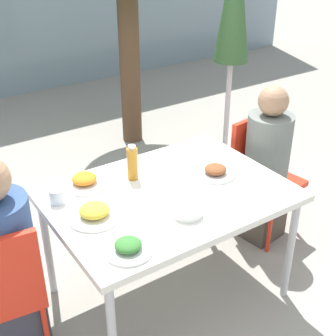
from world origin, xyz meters
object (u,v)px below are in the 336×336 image
person_left (5,268)px  chair_right (260,168)px  drinking_cup (57,196)px  bottle (132,163)px  closed_umbrella (234,13)px  person_right (266,169)px  salad_bowl (187,210)px

person_left → chair_right: (1.84, 0.12, -0.05)m
person_left → chair_right: 1.84m
chair_right → drinking_cup: 1.51m
person_left → chair_right: bearing=10.3°
bottle → closed_umbrella: bearing=29.2°
person_left → bottle: size_ratio=5.49×
chair_right → bottle: 1.08m
chair_right → bottle: (-1.03, 0.01, 0.34)m
closed_umbrella → bottle: bearing=-150.8°
bottle → drinking_cup: 0.47m
person_right → bottle: bearing=-14.3°
person_right → bottle: size_ratio=5.38×
person_left → closed_umbrella: 2.51m
person_left → salad_bowl: 0.95m
drinking_cup → person_left: bearing=-159.4°
person_left → closed_umbrella: size_ratio=0.57×
bottle → salad_bowl: bottle is taller
person_right → closed_umbrella: 1.28m
person_right → person_left: bearing=-7.6°
drinking_cup → chair_right: bearing=-0.6°
closed_umbrella → bottle: size_ratio=9.65×
salad_bowl → person_left: bearing=158.0°
closed_umbrella → drinking_cup: closed_umbrella is taller
person_right → drinking_cup: size_ratio=13.86×
person_left → chair_right: size_ratio=1.35×
bottle → person_right: bearing=-5.7°
drinking_cup → salad_bowl: drinking_cup is taller
person_right → closed_umbrella: bearing=-122.2°
drinking_cup → salad_bowl: 0.70m
chair_right → closed_umbrella: (0.34, 0.78, 0.91)m
closed_umbrella → salad_bowl: closed_umbrella is taller
drinking_cup → person_right: bearing=-4.1°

